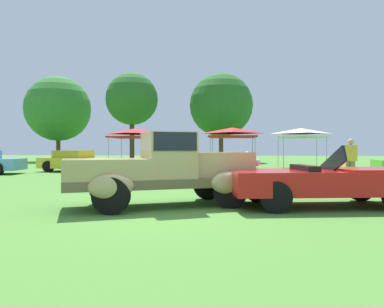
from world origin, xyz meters
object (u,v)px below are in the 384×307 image
object	(u,v)px
neighbor_convertible	(327,181)
canopy_tent_left_field	(135,133)
canopy_tent_center_field	(233,132)
spectator_by_row	(351,160)
canopy_tent_right_field	(301,132)
show_car_yellow	(75,161)
feature_pickup_truck	(164,168)

from	to	relation	value
neighbor_convertible	canopy_tent_left_field	xyz separation A→B (m)	(-8.76, 15.64, 1.84)
canopy_tent_center_field	canopy_tent_left_field	bearing A→B (deg)	176.86
neighbor_convertible	spectator_by_row	size ratio (longest dim) A/B	2.71
canopy_tent_right_field	canopy_tent_center_field	bearing A→B (deg)	-165.68
neighbor_convertible	canopy_tent_center_field	bearing A→B (deg)	97.82
show_car_yellow	spectator_by_row	size ratio (longest dim) A/B	2.67
feature_pickup_truck	canopy_tent_center_field	xyz separation A→B (m)	(1.63, 15.60, 1.56)
show_car_yellow	canopy_tent_right_field	distance (m)	14.66
show_car_yellow	canopy_tent_left_field	bearing A→B (deg)	62.94
show_car_yellow	spectator_by_row	bearing A→B (deg)	-23.23
neighbor_convertible	canopy_tent_left_field	size ratio (longest dim) A/B	1.46
spectator_by_row	feature_pickup_truck	bearing A→B (deg)	-135.97
canopy_tent_left_field	neighbor_convertible	bearing A→B (deg)	-60.75
canopy_tent_right_field	feature_pickup_truck	bearing A→B (deg)	-110.38
show_car_yellow	neighbor_convertible	bearing A→B (deg)	-45.27
spectator_by_row	canopy_tent_center_field	distance (m)	10.85
spectator_by_row	show_car_yellow	bearing A→B (deg)	156.77
show_car_yellow	canopy_tent_center_field	world-z (taller)	canopy_tent_center_field
canopy_tent_center_field	feature_pickup_truck	bearing A→B (deg)	-95.96
canopy_tent_center_field	canopy_tent_right_field	xyz separation A→B (m)	(4.60, 1.18, -0.00)
spectator_by_row	canopy_tent_right_field	bearing A→B (deg)	88.64
canopy_tent_left_field	canopy_tent_center_field	world-z (taller)	same
feature_pickup_truck	canopy_tent_center_field	distance (m)	15.76
feature_pickup_truck	show_car_yellow	size ratio (longest dim) A/B	1.02
canopy_tent_left_field	canopy_tent_right_field	size ratio (longest dim) A/B	1.05
neighbor_convertible	feature_pickup_truck	bearing A→B (deg)	-175.00
feature_pickup_truck	spectator_by_row	world-z (taller)	feature_pickup_truck
neighbor_convertible	show_car_yellow	distance (m)	15.70
neighbor_convertible	canopy_tent_right_field	size ratio (longest dim) A/B	1.53
neighbor_convertible	canopy_tent_center_field	world-z (taller)	canopy_tent_center_field
canopy_tent_left_field	canopy_tent_center_field	size ratio (longest dim) A/B	1.02
show_car_yellow	canopy_tent_right_field	bearing A→B (deg)	21.34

